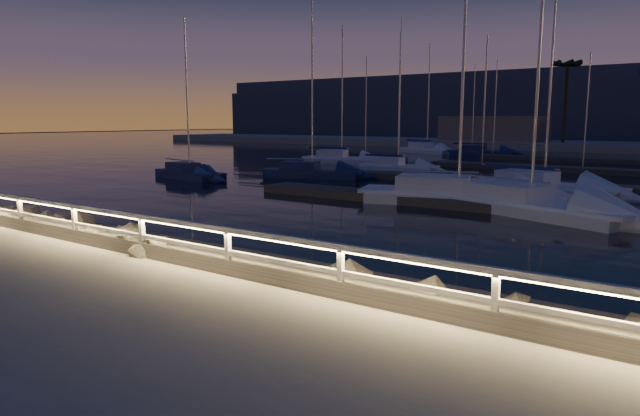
# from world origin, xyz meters

# --- Properties ---
(ground) EXTENTS (400.00, 400.00, 0.00)m
(ground) POSITION_xyz_m (0.00, 0.00, 0.00)
(ground) COLOR #A6A296
(ground) RESTS_ON ground
(harbor_water) EXTENTS (400.00, 440.00, 0.60)m
(harbor_water) POSITION_xyz_m (0.00, 31.22, -0.97)
(harbor_water) COLOR black
(harbor_water) RESTS_ON ground
(guard_rail) EXTENTS (44.11, 0.12, 1.06)m
(guard_rail) POSITION_xyz_m (-0.07, -0.00, 0.77)
(guard_rail) COLOR silver
(guard_rail) RESTS_ON ground
(riprap) EXTENTS (32.85, 3.27, 1.40)m
(riprap) POSITION_xyz_m (3.42, 1.60, -0.24)
(riprap) COLOR slate
(riprap) RESTS_ON ground
(floating_docks) EXTENTS (22.00, 36.00, 0.40)m
(floating_docks) POSITION_xyz_m (0.00, 32.50, -0.40)
(floating_docks) COLOR #504842
(floating_docks) RESTS_ON ground
(far_shore) EXTENTS (160.00, 14.00, 5.20)m
(far_shore) POSITION_xyz_m (-0.12, 74.05, 0.29)
(far_shore) COLOR #A6A296
(far_shore) RESTS_ON ground
(palm_left) EXTENTS (3.00, 3.00, 11.20)m
(palm_left) POSITION_xyz_m (-8.00, 72.00, 10.14)
(palm_left) COLOR #493322
(palm_left) RESTS_ON ground
(distant_hills) EXTENTS (230.00, 37.50, 18.00)m
(distant_hills) POSITION_xyz_m (-22.13, 133.69, 4.74)
(distant_hills) COLOR #394058
(distant_hills) RESTS_ON ground
(sailboat_a) EXTENTS (6.50, 2.84, 10.77)m
(sailboat_a) POSITION_xyz_m (-20.17, 17.67, -0.19)
(sailboat_a) COLOR navy
(sailboat_a) RESTS_ON ground
(sailboat_c) EXTENTS (9.75, 5.37, 15.96)m
(sailboat_c) POSITION_xyz_m (-0.76, 17.12, -0.13)
(sailboat_c) COLOR white
(sailboat_c) RESTS_ON ground
(sailboat_e) EXTENTS (6.38, 2.46, 10.67)m
(sailboat_e) POSITION_xyz_m (-11.16, 30.89, -0.20)
(sailboat_e) COLOR white
(sailboat_e) RESTS_ON ground
(sailboat_f) EXTENTS (7.32, 4.28, 12.07)m
(sailboat_f) POSITION_xyz_m (-13.79, 23.08, -0.19)
(sailboat_f) COLOR navy
(sailboat_f) RESTS_ON ground
(sailboat_g) EXTENTS (8.55, 4.31, 13.99)m
(sailboat_g) POSITION_xyz_m (1.65, 23.60, -0.17)
(sailboat_g) COLOR white
(sailboat_g) RESTS_ON ground
(sailboat_h) EXTENTS (9.51, 5.67, 15.57)m
(sailboat_h) POSITION_xyz_m (2.97, 16.10, -0.15)
(sailboat_h) COLOR white
(sailboat_h) RESTS_ON ground
(sailboat_i) EXTENTS (7.55, 3.85, 12.46)m
(sailboat_i) POSITION_xyz_m (-19.42, 35.42, -0.15)
(sailboat_i) COLOR white
(sailboat_i) RESTS_ON ground
(sailboat_m) EXTENTS (7.94, 4.66, 13.15)m
(sailboat_m) POSITION_xyz_m (-19.89, 55.07, -0.14)
(sailboat_m) COLOR white
(sailboat_m) RESTS_ON ground
(sailboat_n) EXTENTS (7.63, 3.47, 12.57)m
(sailboat_n) POSITION_xyz_m (-12.76, 54.10, -0.17)
(sailboat_n) COLOR navy
(sailboat_n) RESTS_ON ground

